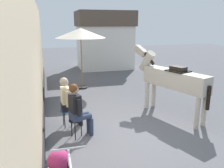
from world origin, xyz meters
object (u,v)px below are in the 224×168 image
object	(u,v)px
seated_visitor_far	(68,99)
flower_planter_near	(59,166)
saddled_horse_center	(171,79)
cafe_parasol	(81,33)
seated_visitor_near	(78,108)

from	to	relation	value
seated_visitor_far	flower_planter_near	xyz separation A→B (m)	(-0.40, -2.36, -0.44)
saddled_horse_center	cafe_parasol	bearing A→B (deg)	119.05
flower_planter_near	saddled_horse_center	bearing A→B (deg)	33.88
seated_visitor_near	seated_visitor_far	bearing A→B (deg)	102.91
seated_visitor_near	saddled_horse_center	world-z (taller)	saddled_horse_center
seated_visitor_far	cafe_parasol	world-z (taller)	cafe_parasol
seated_visitor_near	cafe_parasol	world-z (taller)	cafe_parasol
seated_visitor_far	flower_planter_near	world-z (taller)	seated_visitor_far
flower_planter_near	cafe_parasol	bearing A→B (deg)	77.52
saddled_horse_center	flower_planter_near	world-z (taller)	saddled_horse_center
seated_visitor_far	cafe_parasol	distance (m)	4.23
seated_visitor_near	flower_planter_near	size ratio (longest dim) A/B	2.17
saddled_horse_center	seated_visitor_near	bearing A→B (deg)	-166.61
seated_visitor_near	flower_planter_near	distance (m)	1.80
seated_visitor_near	flower_planter_near	bearing A→B (deg)	-108.89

